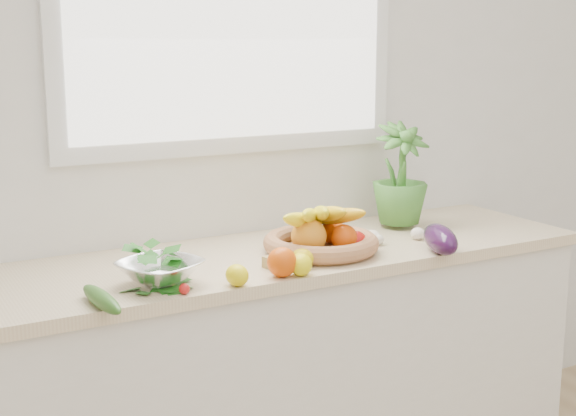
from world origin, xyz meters
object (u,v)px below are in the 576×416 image
fruit_basket (320,237)px  colander_with_spinach (160,265)px  eggplant (440,239)px  cucumber (101,299)px  apple (356,242)px  potted_herb (400,173)px

fruit_basket → colander_with_spinach: 0.60m
eggplant → cucumber: eggplant is taller
apple → fruit_basket: 0.12m
fruit_basket → potted_herb: bearing=21.1°
potted_herb → fruit_basket: size_ratio=0.75×
cucumber → fruit_basket: fruit_basket is taller
apple → eggplant: size_ratio=0.31×
apple → eggplant: 0.28m
cucumber → potted_herb: potted_herb is taller
eggplant → fruit_basket: (-0.35, 0.20, 0.01)m
apple → fruit_basket: size_ratio=0.15×
apple → potted_herb: size_ratio=0.19×
cucumber → apple: bearing=8.9°
potted_herb → colander_with_spinach: size_ratio=1.26×
eggplant → potted_herb: bearing=73.7°
eggplant → colander_with_spinach: size_ratio=0.78×
cucumber → potted_herb: bearing=16.6°
apple → eggplant: bearing=-30.3°
apple → colander_with_spinach: (-0.70, -0.03, 0.02)m
eggplant → potted_herb: potted_herb is taller
colander_with_spinach → potted_herb: bearing=14.1°
fruit_basket → cucumber: bearing=-166.0°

